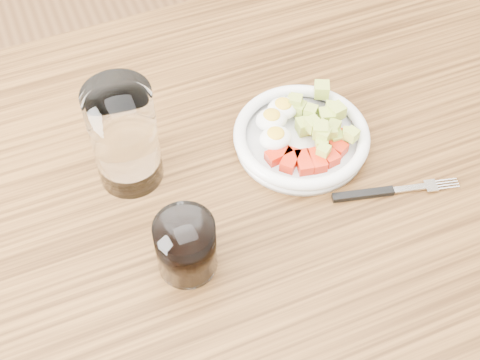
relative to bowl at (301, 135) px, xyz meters
The scene contains 5 objects.
dining_table 0.17m from the bowl, 150.96° to the right, with size 1.50×0.90×0.77m.
bowl is the anchor object (origin of this frame).
fork 0.15m from the bowl, 63.73° to the right, with size 0.18×0.06×0.01m.
water_glass 0.27m from the bowl, behind, with size 0.09×0.09×0.17m, color white.
coffee_glass 0.27m from the bowl, 149.76° to the right, with size 0.08×0.08×0.09m.
Camera 1 is at (-0.23, -0.52, 1.55)m, focal length 50.00 mm.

